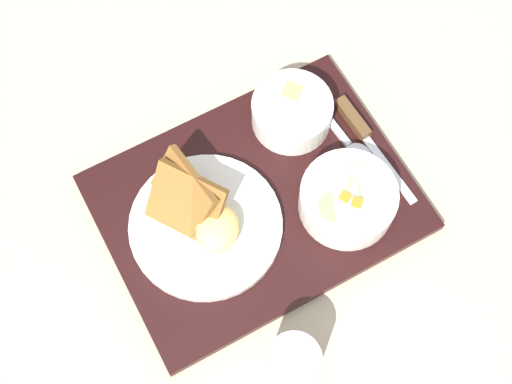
{
  "coord_description": "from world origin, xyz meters",
  "views": [
    {
      "loc": [
        0.17,
        0.33,
        0.94
      ],
      "look_at": [
        0.0,
        0.0,
        0.05
      ],
      "focal_mm": 50.0,
      "sensor_mm": 36.0,
      "label": 1
    }
  ],
  "objects_px": {
    "glass_water": "(292,366)",
    "spoon": "(349,144)",
    "knife": "(359,127)",
    "bowl_soup": "(292,111)",
    "bowl_salad": "(348,198)",
    "plate_main": "(202,221)"
  },
  "relations": [
    {
      "from": "bowl_salad",
      "to": "bowl_soup",
      "type": "relative_size",
      "value": 1.14
    },
    {
      "from": "bowl_salad",
      "to": "spoon",
      "type": "xyz_separation_m",
      "value": [
        -0.05,
        -0.08,
        -0.02
      ]
    },
    {
      "from": "bowl_soup",
      "to": "spoon",
      "type": "relative_size",
      "value": 0.74
    },
    {
      "from": "glass_water",
      "to": "knife",
      "type": "bearing_deg",
      "value": -133.85
    },
    {
      "from": "bowl_salad",
      "to": "glass_water",
      "type": "xyz_separation_m",
      "value": [
        0.17,
        0.16,
        -0.0
      ]
    },
    {
      "from": "knife",
      "to": "glass_water",
      "type": "xyz_separation_m",
      "value": [
        0.25,
        0.26,
        0.02
      ]
    },
    {
      "from": "plate_main",
      "to": "spoon",
      "type": "relative_size",
      "value": 1.34
    },
    {
      "from": "bowl_salad",
      "to": "spoon",
      "type": "bearing_deg",
      "value": -121.71
    },
    {
      "from": "spoon",
      "to": "plate_main",
      "type": "bearing_deg",
      "value": -92.4
    },
    {
      "from": "bowl_soup",
      "to": "glass_water",
      "type": "distance_m",
      "value": 0.36
    },
    {
      "from": "plate_main",
      "to": "knife",
      "type": "bearing_deg",
      "value": -173.15
    },
    {
      "from": "knife",
      "to": "glass_water",
      "type": "distance_m",
      "value": 0.36
    },
    {
      "from": "bowl_soup",
      "to": "bowl_salad",
      "type": "bearing_deg",
      "value": 91.81
    },
    {
      "from": "bowl_salad",
      "to": "glass_water",
      "type": "height_order",
      "value": "glass_water"
    },
    {
      "from": "knife",
      "to": "glass_water",
      "type": "relative_size",
      "value": 2.08
    },
    {
      "from": "bowl_soup",
      "to": "knife",
      "type": "xyz_separation_m",
      "value": [
        -0.08,
        0.06,
        -0.02
      ]
    },
    {
      "from": "plate_main",
      "to": "glass_water",
      "type": "bearing_deg",
      "value": 94.33
    },
    {
      "from": "glass_water",
      "to": "spoon",
      "type": "bearing_deg",
      "value": -132.49
    },
    {
      "from": "bowl_salad",
      "to": "bowl_soup",
      "type": "bearing_deg",
      "value": -88.19
    },
    {
      "from": "bowl_soup",
      "to": "spoon",
      "type": "xyz_separation_m",
      "value": [
        -0.05,
        0.07,
        -0.02
      ]
    },
    {
      "from": "spoon",
      "to": "glass_water",
      "type": "distance_m",
      "value": 0.33
    },
    {
      "from": "plate_main",
      "to": "spoon",
      "type": "bearing_deg",
      "value": -176.4
    }
  ]
}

